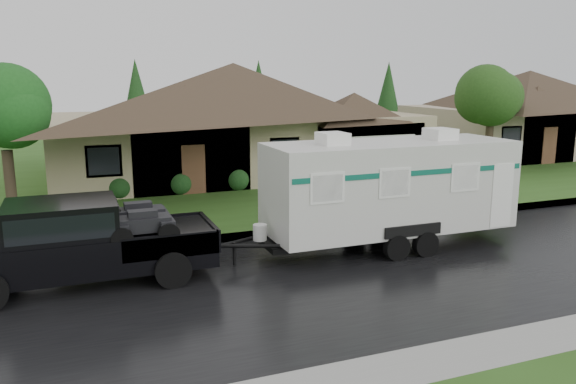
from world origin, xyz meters
The scene contains 11 objects.
ground centered at (0.00, 0.00, 0.00)m, with size 140.00×140.00×0.00m, color #2C5019.
road centered at (0.00, -2.00, 0.01)m, with size 140.00×8.00×0.01m, color black.
curb centered at (0.00, 2.25, 0.07)m, with size 140.00×0.50×0.15m, color gray.
lawn centered at (0.00, 15.00, 0.07)m, with size 140.00×26.00×0.15m, color #2C5019.
house_main centered at (2.29, 13.84, 3.59)m, with size 19.44×10.80×6.90m.
house_neighbor centered at (22.27, 14.34, 3.32)m, with size 15.12×9.72×6.45m.
tree_left_green centered at (-8.17, 7.87, 3.85)m, with size 3.22×3.22×5.33m.
tree_right_green centered at (14.05, 8.74, 4.00)m, with size 3.36×3.36×5.56m.
shrub_row centered at (2.00, 9.30, 0.65)m, with size 13.60×1.00×1.00m.
pickup_truck centered at (-6.05, -0.16, 1.14)m, with size 6.38×2.42×2.13m.
travel_trailer centered at (2.76, -0.16, 1.87)m, with size 7.86×2.76×3.53m.
Camera 1 is at (-6.00, -14.35, 5.07)m, focal length 35.00 mm.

